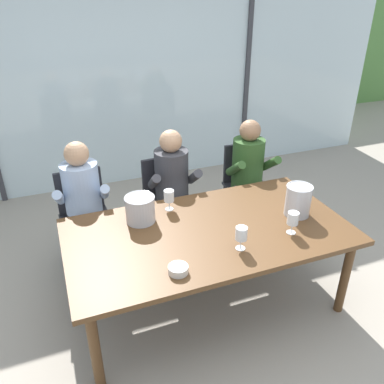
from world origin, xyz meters
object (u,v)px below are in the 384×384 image
object	(u,v)px
chair_near_curtain	(84,211)
wine_glass_by_left_taster	(169,196)
chair_center	(245,180)
ice_bucket_secondary	(140,209)
tasting_bowl	(178,269)
person_olive_shirt	(251,172)
dining_table	(208,236)
ice_bucket_primary	(298,200)
wine_glass_center_pour	(293,219)
chair_left_of_center	(167,196)
wine_glass_near_bucket	(241,234)
person_charcoal_jacket	(174,185)
person_pale_blue_shirt	(83,201)

from	to	relation	value
chair_near_curtain	wine_glass_by_left_taster	world-z (taller)	same
chair_center	ice_bucket_secondary	bearing A→B (deg)	-146.06
tasting_bowl	chair_near_curtain	bearing A→B (deg)	108.18
wine_glass_by_left_taster	chair_near_curtain	bearing A→B (deg)	138.66
person_olive_shirt	wine_glass_by_left_taster	world-z (taller)	person_olive_shirt
tasting_bowl	dining_table	bearing A→B (deg)	45.66
ice_bucket_primary	wine_glass_center_pour	world-z (taller)	ice_bucket_primary
dining_table	person_olive_shirt	world-z (taller)	person_olive_shirt
chair_left_of_center	person_olive_shirt	bearing A→B (deg)	-11.84
tasting_bowl	wine_glass_by_left_taster	bearing A→B (deg)	75.83
dining_table	ice_bucket_primary	size ratio (longest dim) A/B	8.34
chair_left_of_center	wine_glass_near_bucket	xyz separation A→B (m)	(0.14, -1.28, 0.31)
tasting_bowl	wine_glass_center_pour	distance (m)	0.96
wine_glass_by_left_taster	wine_glass_center_pour	size ratio (longest dim) A/B	1.00
chair_near_curtain	chair_center	size ratio (longest dim) A/B	1.00
dining_table	person_charcoal_jacket	xyz separation A→B (m)	(0.01, 0.85, 0.04)
person_charcoal_jacket	ice_bucket_primary	distance (m)	1.17
ice_bucket_secondary	wine_glass_center_pour	world-z (taller)	ice_bucket_secondary
dining_table	wine_glass_center_pour	xyz separation A→B (m)	(0.56, -0.26, 0.18)
chair_center	person_olive_shirt	world-z (taller)	person_olive_shirt
chair_near_curtain	person_charcoal_jacket	xyz separation A→B (m)	(0.83, -0.12, 0.17)
chair_center	wine_glass_by_left_taster	size ratio (longest dim) A/B	5.16
wine_glass_near_bucket	tasting_bowl	bearing A→B (deg)	-169.77
chair_left_of_center	chair_near_curtain	bearing A→B (deg)	177.37
chair_center	wine_glass_by_left_taster	bearing A→B (deg)	-143.96
chair_center	ice_bucket_secondary	world-z (taller)	ice_bucket_secondary
person_pale_blue_shirt	wine_glass_by_left_taster	bearing A→B (deg)	-29.73
person_charcoal_jacket	chair_left_of_center	bearing A→B (deg)	108.34
person_olive_shirt	ice_bucket_secondary	distance (m)	1.39
wine_glass_by_left_taster	person_charcoal_jacket	bearing A→B (deg)	67.06
person_olive_shirt	wine_glass_by_left_taster	bearing A→B (deg)	-153.02
chair_center	wine_glass_center_pour	world-z (taller)	same
dining_table	chair_near_curtain	size ratio (longest dim) A/B	2.38
person_charcoal_jacket	ice_bucket_primary	bearing A→B (deg)	-44.63
tasting_bowl	wine_glass_center_pour	bearing A→B (deg)	7.84
chair_center	chair_left_of_center	bearing A→B (deg)	-171.90
chair_near_curtain	wine_glass_near_bucket	distance (m)	1.61
chair_near_curtain	ice_bucket_primary	xyz separation A→B (m)	(1.58, -1.02, 0.33)
chair_left_of_center	person_charcoal_jacket	bearing A→B (deg)	-80.54
chair_left_of_center	wine_glass_near_bucket	bearing A→B (deg)	-87.14
wine_glass_by_left_taster	wine_glass_center_pour	bearing A→B (deg)	-41.64
tasting_bowl	chair_left_of_center	bearing A→B (deg)	75.24
chair_left_of_center	ice_bucket_secondary	distance (m)	0.85
person_charcoal_jacket	dining_table	bearing A→B (deg)	-84.78
person_olive_shirt	wine_glass_near_bucket	xyz separation A→B (m)	(-0.71, -1.15, 0.14)
person_olive_shirt	wine_glass_near_bucket	bearing A→B (deg)	-118.78
chair_left_of_center	wine_glass_center_pour	bearing A→B (deg)	-67.99
person_olive_shirt	wine_glass_by_left_taster	distance (m)	1.11
person_pale_blue_shirt	person_olive_shirt	xyz separation A→B (m)	(1.65, -0.00, 0.00)
wine_glass_center_pour	ice_bucket_secondary	bearing A→B (deg)	150.51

